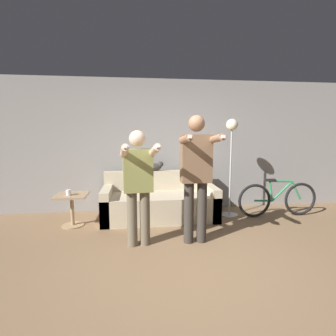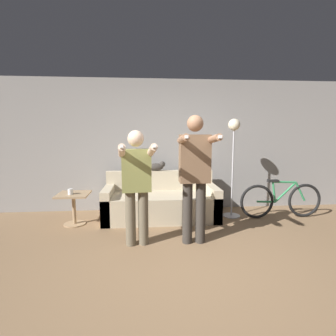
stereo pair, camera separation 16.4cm
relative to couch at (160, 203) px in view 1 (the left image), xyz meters
The scene contains 10 objects.
ground_plane 2.03m from the couch, 81.98° to the right, with size 16.00×16.00×0.00m, color #846647.
wall_back 1.22m from the couch, 64.91° to the left, with size 10.00×0.05×2.60m.
couch is the anchor object (origin of this frame).
person_left 1.38m from the couch, 109.00° to the right, with size 0.51×0.69×1.59m.
person_right 1.44m from the couch, 70.69° to the right, with size 0.49×0.67×1.80m.
cat 0.72m from the couch, 99.63° to the left, with size 0.42×0.14×0.18m.
floor_lamp 1.69m from the couch, ahead, with size 0.33×0.33×1.81m.
side_table 1.52m from the couch, behind, with size 0.52×0.52×0.54m.
cup 1.58m from the couch, 169.32° to the right, with size 0.09×0.09×0.09m.
bicycle 2.21m from the couch, ahead, with size 1.54×0.07×0.71m.
Camera 1 is at (-0.71, -2.66, 1.57)m, focal length 28.00 mm.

